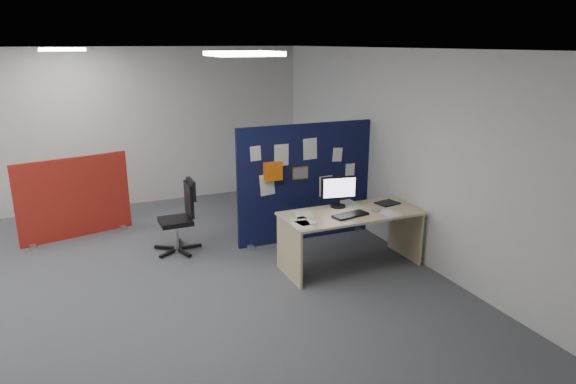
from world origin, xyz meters
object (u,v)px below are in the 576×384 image
object	(u,v)px
office_chair	(182,212)
navy_divider	(305,183)
main_desk	(349,224)
monitor_main	(338,190)
red_divider	(74,198)

from	to	relation	value
office_chair	navy_divider	bearing A→B (deg)	-8.46
navy_divider	main_desk	distance (m)	1.12
monitor_main	red_divider	size ratio (longest dim) A/B	0.29
monitor_main	office_chair	xyz separation A→B (m)	(-1.78, 1.11, -0.40)
red_divider	office_chair	distance (m)	1.75
main_desk	red_divider	world-z (taller)	red_divider
main_desk	monitor_main	world-z (taller)	monitor_main
main_desk	red_divider	distance (m)	4.01
main_desk	office_chair	xyz separation A→B (m)	(-1.83, 1.33, -0.00)
main_desk	office_chair	distance (m)	2.26
navy_divider	main_desk	bearing A→B (deg)	-83.86
red_divider	monitor_main	bearing A→B (deg)	-49.69
main_desk	red_divider	size ratio (longest dim) A/B	1.12
navy_divider	red_divider	xyz separation A→B (m)	(-3.04, 1.39, -0.26)
navy_divider	office_chair	distance (m)	1.76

